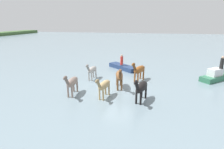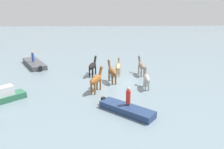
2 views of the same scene
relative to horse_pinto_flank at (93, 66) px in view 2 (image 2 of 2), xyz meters
The scene contains 11 objects.
ground_plane 3.48m from the horse_pinto_flank, 43.88° to the left, with size 141.58×141.58×0.00m, color gray.
horse_pinto_flank is the anchor object (origin of this frame).
horse_chestnut_trailing 6.30m from the horse_pinto_flank, 51.31° to the left, with size 2.23×0.65×1.73m.
horse_lead 2.68m from the horse_pinto_flank, 88.85° to the left, with size 2.26×0.79×1.74m.
horse_dun_straggler 2.95m from the horse_pinto_flank, 41.11° to the left, with size 2.54×1.03×1.97m.
horse_dark_mare 4.55m from the horse_pinto_flank, ahead, with size 2.47×1.31×1.96m.
horse_mid_herd 5.15m from the horse_pinto_flank, 89.87° to the left, with size 2.39×0.67×1.85m.
boat_skiff_near 8.69m from the horse_pinto_flank, 119.88° to the right, with size 5.82×4.35×0.77m.
boat_motor_center 8.88m from the horse_pinto_flank, 17.46° to the left, with size 3.39×3.73×0.72m.
person_helmsman_aft 8.62m from the horse_pinto_flank, 119.07° to the right, with size 0.32×0.32×1.19m.
person_spotter_bow 8.69m from the horse_pinto_flank, 18.74° to the left, with size 0.32×0.32×1.19m.
Camera 2 is at (18.69, -1.15, 6.72)m, focal length 33.20 mm.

